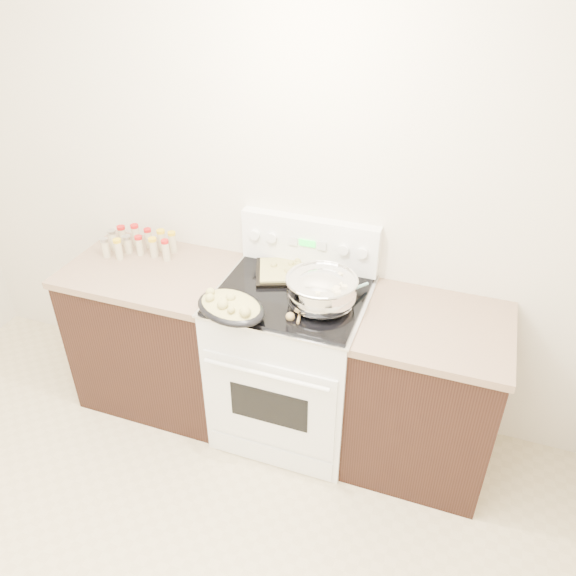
% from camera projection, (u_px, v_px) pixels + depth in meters
% --- Properties ---
extents(counter_left, '(0.93, 0.67, 0.92)m').
position_uv_depth(counter_left, '(161.00, 333.00, 3.36)').
color(counter_left, black).
rests_on(counter_left, ground).
extents(counter_right, '(0.73, 0.67, 0.92)m').
position_uv_depth(counter_right, '(424.00, 394.00, 2.92)').
color(counter_right, black).
rests_on(counter_right, ground).
extents(kitchen_range, '(0.78, 0.73, 1.22)m').
position_uv_depth(kitchen_range, '(291.00, 360.00, 3.11)').
color(kitchen_range, white).
rests_on(kitchen_range, ground).
extents(mixing_bowl, '(0.45, 0.45, 0.21)m').
position_uv_depth(mixing_bowl, '(321.00, 292.00, 2.72)').
color(mixing_bowl, silver).
rests_on(mixing_bowl, kitchen_range).
extents(roasting_pan, '(0.44, 0.37, 0.12)m').
position_uv_depth(roasting_pan, '(231.00, 307.00, 2.67)').
color(roasting_pan, black).
rests_on(roasting_pan, kitchen_range).
extents(baking_sheet, '(0.49, 0.42, 0.06)m').
position_uv_depth(baking_sheet, '(295.00, 271.00, 3.00)').
color(baking_sheet, black).
rests_on(baking_sheet, kitchen_range).
extents(wooden_spoon, '(0.08, 0.28, 0.04)m').
position_uv_depth(wooden_spoon, '(295.00, 312.00, 2.69)').
color(wooden_spoon, '#9C7E47').
rests_on(wooden_spoon, kitchen_range).
extents(blue_ladle, '(0.15, 0.27, 0.11)m').
position_uv_depth(blue_ladle, '(339.00, 302.00, 2.73)').
color(blue_ladle, '#79AEB5').
rests_on(blue_ladle, kitchen_range).
extents(spice_jars, '(0.40, 0.23, 0.13)m').
position_uv_depth(spice_jars, '(139.00, 242.00, 3.23)').
color(spice_jars, '#BFB28C').
rests_on(spice_jars, counter_left).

